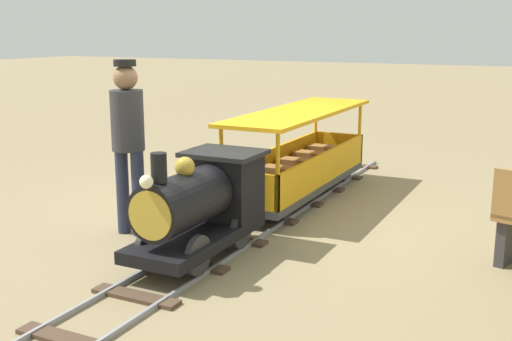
% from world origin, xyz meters
% --- Properties ---
extents(ground_plane, '(60.00, 60.00, 0.00)m').
position_xyz_m(ground_plane, '(0.00, 0.00, 0.00)').
color(ground_plane, '#8C7A56').
extents(track, '(0.70, 6.40, 0.04)m').
position_xyz_m(track, '(0.00, -0.15, 0.02)').
color(track, gray).
rests_on(track, ground_plane).
extents(locomotive, '(0.66, 1.45, 0.96)m').
position_xyz_m(locomotive, '(0.00, 1.07, 0.48)').
color(locomotive, black).
rests_on(locomotive, ground_plane).
extents(passenger_car, '(0.76, 2.70, 0.97)m').
position_xyz_m(passenger_car, '(0.00, -1.05, 0.42)').
color(passenger_car, '#3F3F3F').
rests_on(passenger_car, ground_plane).
extents(conductor_person, '(0.30, 0.30, 1.62)m').
position_xyz_m(conductor_person, '(0.93, 0.81, 0.96)').
color(conductor_person, '#282D47').
rests_on(conductor_person, ground_plane).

